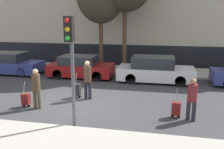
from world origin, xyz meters
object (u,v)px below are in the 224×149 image
object	(u,v)px
trolley_right	(176,109)
pedestrian_right	(192,97)
parked_car_1	(80,67)
traffic_light	(71,50)
parked_bicycle	(147,64)
trolley_center	(77,90)
pedestrian_center	(88,78)
parked_car_0	(8,64)
trolley_left	(26,99)
pedestrian_left	(36,86)
parked_car_2	(155,70)

from	to	relation	value
trolley_right	pedestrian_right	bearing A→B (deg)	-16.88
parked_car_1	trolley_right	distance (m)	7.83
traffic_light	parked_bicycle	bearing A→B (deg)	79.24
trolley_center	parked_bicycle	bearing A→B (deg)	66.79
pedestrian_center	parked_car_0	bearing A→B (deg)	155.68
pedestrian_right	trolley_right	world-z (taller)	pedestrian_right
trolley_center	trolley_left	bearing A→B (deg)	-136.46
parked_car_0	parked_bicycle	world-z (taller)	parked_car_0
pedestrian_right	pedestrian_left	bearing A→B (deg)	-163.24
trolley_right	traffic_light	xyz separation A→B (m)	(-3.48, -1.59, 2.31)
parked_car_2	trolley_center	distance (m)	5.15
pedestrian_left	trolley_left	bearing A→B (deg)	-179.94
parked_car_0	trolley_center	xyz separation A→B (m)	(6.21, -3.97, -0.27)
traffic_light	parked_bicycle	xyz separation A→B (m)	(1.82, 9.60, -2.18)
pedestrian_left	parked_bicycle	bearing A→B (deg)	69.40
parked_car_2	parked_car_1	bearing A→B (deg)	178.52
parked_bicycle	pedestrian_right	bearing A→B (deg)	-75.06
parked_bicycle	parked_car_2	bearing A→B (deg)	-76.08
parked_car_1	pedestrian_right	distance (m)	8.32
pedestrian_right	traffic_light	bearing A→B (deg)	-143.45
parked_car_0	pedestrian_right	bearing A→B (deg)	-26.83
trolley_right	traffic_light	size ratio (longest dim) A/B	0.31
pedestrian_center	trolley_right	xyz separation A→B (m)	(3.89, -1.46, -0.66)
pedestrian_left	pedestrian_center	xyz separation A→B (m)	(1.70, 1.60, 0.07)
parked_car_2	traffic_light	world-z (taller)	traffic_light
parked_car_1	pedestrian_left	xyz separation A→B (m)	(0.01, -5.60, 0.31)
parked_car_0	trolley_center	world-z (taller)	parked_car_0
parked_car_1	traffic_light	size ratio (longest dim) A/B	1.07
parked_car_2	parked_bicycle	world-z (taller)	parked_car_2
parked_car_0	trolley_left	xyz separation A→B (m)	(4.51, -5.58, -0.32)
traffic_light	pedestrian_center	bearing A→B (deg)	97.74
pedestrian_left	trolley_left	size ratio (longest dim) A/B	1.49
parked_bicycle	trolley_right	bearing A→B (deg)	-78.34
parked_car_0	trolley_left	distance (m)	7.18
pedestrian_center	traffic_light	size ratio (longest dim) A/B	0.48
trolley_left	parked_bicycle	distance (m)	9.26
parked_car_1	parked_car_2	bearing A→B (deg)	-1.48
parked_car_0	pedestrian_center	distance (m)	7.87
trolley_left	trolley_center	bearing A→B (deg)	43.54
parked_car_2	traffic_light	distance (m)	7.63
pedestrian_left	traffic_light	world-z (taller)	traffic_light
traffic_light	parked_bicycle	size ratio (longest dim) A/B	2.12
trolley_center	parked_bicycle	size ratio (longest dim) A/B	0.68
parked_car_2	pedestrian_center	world-z (taller)	pedestrian_center
trolley_left	trolley_right	world-z (taller)	trolley_right
parked_bicycle	pedestrian_center	bearing A→B (deg)	-108.85
pedestrian_left	trolley_center	xyz separation A→B (m)	(1.15, 1.66, -0.56)
trolley_left	traffic_light	distance (m)	3.83
trolley_right	parked_bicycle	world-z (taller)	trolley_right
pedestrian_left	parked_car_2	bearing A→B (deg)	55.17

